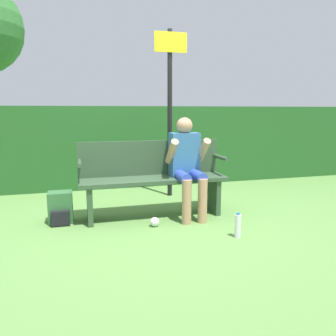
{
  "coord_description": "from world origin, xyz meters",
  "views": [
    {
      "loc": [
        -0.86,
        -3.82,
        1.3
      ],
      "look_at": [
        0.15,
        -0.1,
        0.62
      ],
      "focal_mm": 35.0,
      "sensor_mm": 36.0,
      "label": 1
    }
  ],
  "objects_px": {
    "water_bottle": "(238,226)",
    "person_seated": "(187,162)",
    "backpack": "(61,208)",
    "signpost": "(170,101)",
    "parked_car": "(186,123)",
    "park_bench": "(153,177)"
  },
  "relations": [
    {
      "from": "person_seated",
      "to": "parked_car",
      "type": "height_order",
      "value": "same"
    },
    {
      "from": "person_seated",
      "to": "water_bottle",
      "type": "height_order",
      "value": "person_seated"
    },
    {
      "from": "park_bench",
      "to": "parked_car",
      "type": "relative_size",
      "value": 0.41
    },
    {
      "from": "person_seated",
      "to": "backpack",
      "type": "height_order",
      "value": "person_seated"
    },
    {
      "from": "signpost",
      "to": "parked_car",
      "type": "height_order",
      "value": "signpost"
    },
    {
      "from": "water_bottle",
      "to": "person_seated",
      "type": "bearing_deg",
      "value": 109.01
    },
    {
      "from": "park_bench",
      "to": "signpost",
      "type": "bearing_deg",
      "value": 62.07
    },
    {
      "from": "backpack",
      "to": "signpost",
      "type": "distance_m",
      "value": 2.2
    },
    {
      "from": "water_bottle",
      "to": "parked_car",
      "type": "height_order",
      "value": "parked_car"
    },
    {
      "from": "park_bench",
      "to": "person_seated",
      "type": "xyz_separation_m",
      "value": [
        0.4,
        -0.13,
        0.19
      ]
    },
    {
      "from": "park_bench",
      "to": "person_seated",
      "type": "relative_size",
      "value": 1.47
    },
    {
      "from": "parked_car",
      "to": "signpost",
      "type": "bearing_deg",
      "value": 171.5
    },
    {
      "from": "signpost",
      "to": "person_seated",
      "type": "bearing_deg",
      "value": -93.53
    },
    {
      "from": "park_bench",
      "to": "signpost",
      "type": "xyz_separation_m",
      "value": [
        0.46,
        0.87,
        0.95
      ]
    },
    {
      "from": "water_bottle",
      "to": "parked_car",
      "type": "distance_m",
      "value": 15.37
    },
    {
      "from": "signpost",
      "to": "parked_car",
      "type": "bearing_deg",
      "value": 70.68
    },
    {
      "from": "person_seated",
      "to": "parked_car",
      "type": "xyz_separation_m",
      "value": [
        4.59,
        13.92,
        -0.09
      ]
    },
    {
      "from": "person_seated",
      "to": "parked_car",
      "type": "relative_size",
      "value": 0.28
    },
    {
      "from": "water_bottle",
      "to": "park_bench",
      "type": "bearing_deg",
      "value": 125.69
    },
    {
      "from": "backpack",
      "to": "parked_car",
      "type": "xyz_separation_m",
      "value": [
        6.1,
        13.79,
        0.42
      ]
    },
    {
      "from": "park_bench",
      "to": "parked_car",
      "type": "bearing_deg",
      "value": 70.11
    },
    {
      "from": "parked_car",
      "to": "backpack",
      "type": "bearing_deg",
      "value": 166.96
    }
  ]
}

